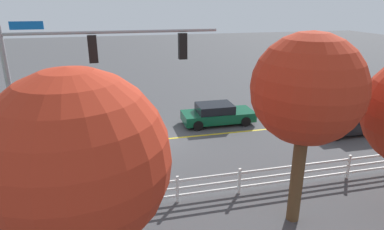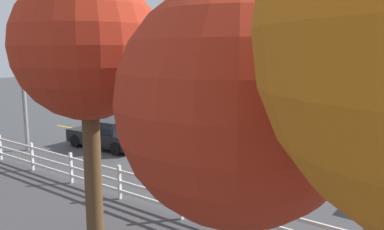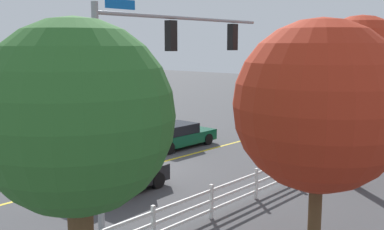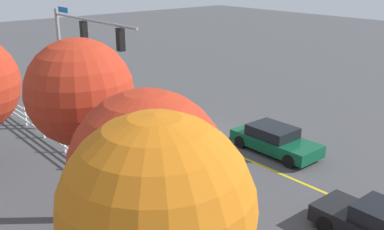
{
  "view_description": "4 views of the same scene",
  "coord_description": "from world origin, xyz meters",
  "px_view_note": "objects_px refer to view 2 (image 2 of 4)",
  "views": [
    {
      "loc": [
        1.75,
        17.56,
        7.64
      ],
      "look_at": [
        -1.95,
        2.47,
        2.23
      ],
      "focal_mm": 31.0,
      "sensor_mm": 36.0,
      "label": 1
    },
    {
      "loc": [
        -12.08,
        14.54,
        4.79
      ],
      "look_at": [
        -3.11,
        2.53,
        2.32
      ],
      "focal_mm": 35.6,
      "sensor_mm": 36.0,
      "label": 2
    },
    {
      "loc": [
        13.17,
        15.33,
        5.63
      ],
      "look_at": [
        -2.06,
        1.71,
        2.46
      ],
      "focal_mm": 42.32,
      "sensor_mm": 36.0,
      "label": 3
    },
    {
      "loc": [
        -17.7,
        14.89,
        9.0
      ],
      "look_at": [
        -2.17,
        1.64,
        2.08
      ],
      "focal_mm": 41.45,
      "sensor_mm": 36.0,
      "label": 4
    }
  ],
  "objects_px": {
    "tree_1": "(87,48)",
    "tree_4": "(238,105)",
    "car_0": "(109,134)",
    "car_1": "(272,141)"
  },
  "relations": [
    {
      "from": "tree_4",
      "to": "tree_1",
      "type": "bearing_deg",
      "value": -5.24
    },
    {
      "from": "tree_1",
      "to": "tree_4",
      "type": "height_order",
      "value": "tree_1"
    },
    {
      "from": "car_0",
      "to": "tree_4",
      "type": "relative_size",
      "value": 0.71
    },
    {
      "from": "car_1",
      "to": "tree_1",
      "type": "xyz_separation_m",
      "value": [
        0.35,
        10.16,
        4.24
      ]
    },
    {
      "from": "tree_4",
      "to": "car_0",
      "type": "bearing_deg",
      "value": -31.28
    },
    {
      "from": "car_0",
      "to": "car_1",
      "type": "bearing_deg",
      "value": -156.04
    },
    {
      "from": "car_0",
      "to": "tree_1",
      "type": "bearing_deg",
      "value": 133.75
    },
    {
      "from": "car_0",
      "to": "tree_1",
      "type": "relative_size",
      "value": 0.64
    },
    {
      "from": "car_1",
      "to": "tree_4",
      "type": "relative_size",
      "value": 0.76
    },
    {
      "from": "car_1",
      "to": "tree_4",
      "type": "height_order",
      "value": "tree_4"
    }
  ]
}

